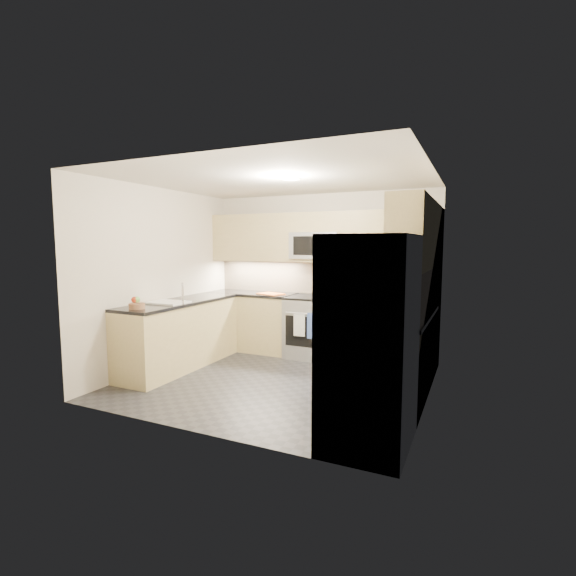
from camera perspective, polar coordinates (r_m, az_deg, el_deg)
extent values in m
cube|color=#232328|center=(5.39, -1.59, -12.61)|extent=(3.60, 3.20, 0.00)
cube|color=beige|center=(5.17, -1.67, 14.68)|extent=(3.60, 3.20, 0.02)
cube|color=beige|center=(6.60, 4.53, 1.89)|extent=(3.60, 0.02, 2.50)
cube|color=beige|center=(3.77, -12.46, -1.30)|extent=(3.60, 0.02, 2.50)
cube|color=beige|center=(6.14, -16.87, 1.35)|extent=(0.02, 3.20, 2.50)
cube|color=beige|center=(4.63, 18.78, -0.15)|extent=(0.02, 3.20, 2.50)
cube|color=tan|center=(6.89, -4.97, -4.65)|extent=(1.42, 0.60, 0.90)
cube|color=tan|center=(6.13, 13.15, -6.12)|extent=(1.42, 0.60, 0.90)
cube|color=tan|center=(4.96, 15.16, -9.06)|extent=(0.60, 1.70, 0.90)
cube|color=tan|center=(6.06, -14.50, -6.29)|extent=(0.60, 2.00, 0.90)
cube|color=black|center=(6.82, -5.00, -0.76)|extent=(1.42, 0.63, 0.04)
cube|color=black|center=(6.05, 13.26, -1.76)|extent=(1.42, 0.63, 0.04)
cube|color=black|center=(4.86, 15.31, -3.70)|extent=(0.63, 1.70, 0.04)
cube|color=black|center=(5.98, -14.62, -1.88)|extent=(0.63, 2.00, 0.04)
cube|color=tan|center=(6.42, 4.04, 6.92)|extent=(3.60, 0.35, 0.75)
cube|color=tan|center=(4.90, 17.30, 6.96)|extent=(0.35, 1.95, 0.75)
cube|color=#C5AC8E|center=(6.60, 4.52, 1.42)|extent=(3.60, 0.01, 0.51)
cube|color=#C5AC8E|center=(5.08, 19.23, -0.27)|extent=(0.01, 2.30, 0.51)
cube|color=gray|center=(6.40, 3.47, -5.41)|extent=(0.76, 0.65, 0.91)
cube|color=black|center=(6.33, 3.50, -1.32)|extent=(0.76, 0.65, 0.03)
cube|color=black|center=(6.10, 2.34, -6.01)|extent=(0.62, 0.02, 0.45)
cylinder|color=#B2B5BA|center=(6.04, 2.28, -3.54)|extent=(0.60, 0.02, 0.02)
cube|color=#A1A4A8|center=(6.39, 3.95, 5.80)|extent=(0.76, 0.40, 0.40)
cube|color=black|center=(6.20, 3.27, 5.80)|extent=(0.60, 0.01, 0.28)
cube|color=#ADAFB5|center=(3.62, 11.11, -7.21)|extent=(0.70, 0.90, 1.80)
cylinder|color=#B2B5BA|center=(3.54, 4.57, -6.57)|extent=(0.02, 0.02, 1.20)
cylinder|color=#B2B5BA|center=(3.88, 6.41, -5.50)|extent=(0.02, 0.02, 1.20)
cube|color=white|center=(5.80, -16.17, -2.57)|extent=(0.52, 0.38, 0.16)
cylinder|color=silver|center=(5.61, -14.22, -0.74)|extent=(0.03, 0.03, 0.28)
cylinder|color=#73BC50|center=(5.91, 18.66, -1.22)|extent=(0.32, 0.32, 0.14)
cube|color=orange|center=(6.55, -2.37, -0.80)|extent=(0.46, 0.39, 0.01)
cylinder|color=#895E40|center=(5.38, -19.97, -2.33)|extent=(0.20, 0.20, 0.07)
sphere|color=#AC2F13|center=(5.35, -20.26, -1.51)|extent=(0.08, 0.08, 0.08)
sphere|color=#6DB64E|center=(5.35, -19.96, -1.50)|extent=(0.08, 0.08, 0.08)
cube|color=silver|center=(6.08, 1.55, -5.11)|extent=(0.17, 0.02, 0.32)
cube|color=#38519C|center=(6.00, 3.47, -5.26)|extent=(0.20, 0.05, 0.38)
sphere|color=orange|center=(5.36, -20.29, -1.52)|extent=(0.07, 0.07, 0.07)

